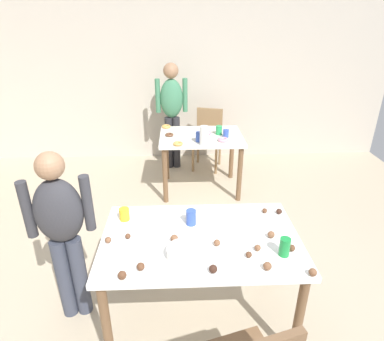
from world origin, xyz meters
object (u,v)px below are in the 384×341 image
at_px(dining_table_near, 200,248).
at_px(soda_can, 285,247).
at_px(chair_far_table, 208,135).
at_px(person_adult_far, 172,108).
at_px(dining_table_far, 201,144).
at_px(person_girl_near, 62,227).
at_px(mixing_bowl, 183,252).
at_px(pitcher_far, 204,136).

bearing_deg(dining_table_near, soda_can, -22.03).
height_order(chair_far_table, person_adult_far, person_adult_far).
height_order(dining_table_far, chair_far_table, chair_far_table).
xyz_separation_m(dining_table_far, chair_far_table, (0.16, 0.73, -0.14)).
height_order(dining_table_near, dining_table_far, same).
bearing_deg(person_girl_near, soda_can, -11.68).
bearing_deg(dining_table_near, chair_far_table, 83.91).
bearing_deg(mixing_bowl, chair_far_table, 82.06).
height_order(dining_table_far, pitcher_far, pitcher_far).
relative_size(dining_table_far, person_adult_far, 0.67).
distance_m(person_adult_far, soda_can, 3.09).
bearing_deg(dining_table_far, pitcher_far, -88.07).
relative_size(dining_table_near, dining_table_far, 1.30).
bearing_deg(dining_table_near, mixing_bowl, -121.13).
bearing_deg(person_girl_near, chair_far_table, 65.30).
height_order(person_adult_far, pitcher_far, person_adult_far).
height_order(dining_table_near, soda_can, soda_can).
bearing_deg(soda_can, mixing_bowl, 179.35).
distance_m(soda_can, pitcher_far, 1.98).
xyz_separation_m(dining_table_near, soda_can, (0.51, -0.20, 0.15)).
xyz_separation_m(dining_table_near, person_girl_near, (-0.95, 0.10, 0.13)).
height_order(person_girl_near, soda_can, person_girl_near).
xyz_separation_m(dining_table_far, mixing_bowl, (-0.26, -2.27, 0.15)).
relative_size(chair_far_table, pitcher_far, 3.97).
relative_size(chair_far_table, soda_can, 7.13).
bearing_deg(mixing_bowl, dining_table_far, 83.38).
xyz_separation_m(dining_table_far, person_girl_near, (-1.09, -1.97, 0.16)).
bearing_deg(pitcher_far, chair_far_table, 82.25).
bearing_deg(pitcher_far, dining_table_far, 91.93).
bearing_deg(chair_far_table, mixing_bowl, -97.94).
bearing_deg(chair_far_table, person_girl_near, -114.70).
bearing_deg(pitcher_far, soda_can, -79.78).
bearing_deg(mixing_bowl, person_adult_far, 92.01).
relative_size(soda_can, pitcher_far, 0.56).
bearing_deg(person_girl_near, pitcher_far, 56.24).
height_order(dining_table_far, person_adult_far, person_adult_far).
relative_size(mixing_bowl, soda_can, 1.68).
relative_size(chair_far_table, mixing_bowl, 4.24).
distance_m(chair_far_table, person_adult_far, 0.67).
bearing_deg(soda_can, person_girl_near, 168.32).
relative_size(dining_table_far, mixing_bowl, 4.97).
distance_m(dining_table_far, mixing_bowl, 2.29).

